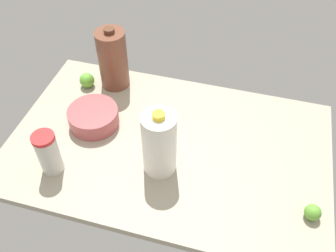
{
  "coord_description": "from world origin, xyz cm",
  "views": [
    {
      "loc": [
        -24.61,
        88.52,
        111.03
      ],
      "look_at": [
        0.0,
        0.0,
        13.0
      ],
      "focal_mm": 40.0,
      "sensor_mm": 36.0,
      "label": 1
    }
  ],
  "objects": [
    {
      "name": "orange_beside_bowl",
      "position": [
        8.12,
        -9.22,
        7.07
      ],
      "size": [
        8.14,
        8.14,
        8.14
      ],
      "primitive_type": "sphere",
      "color": "orange",
      "rests_on": "countertop"
    },
    {
      "name": "countertop",
      "position": [
        0.0,
        0.0,
        1.5
      ],
      "size": [
        120.0,
        76.0,
        3.0
      ],
      "primitive_type": "cube",
      "color": "#A99F89",
      "rests_on": "ground"
    },
    {
      "name": "tumbler_cup",
      "position": [
        36.35,
        21.92,
        11.66
      ],
      "size": [
        7.85,
        7.85,
        17.24
      ],
      "color": "beige",
      "rests_on": "countertop"
    },
    {
      "name": "lime_far_back",
      "position": [
        -52.55,
        17.32,
        5.68
      ],
      "size": [
        5.36,
        5.36,
        5.36
      ],
      "primitive_type": "sphere",
      "color": "#66AB38",
      "rests_on": "countertop"
    },
    {
      "name": "mixing_bowl",
      "position": [
        31.11,
        -2.75,
        6.46
      ],
      "size": [
        19.66,
        19.66,
        6.93
      ],
      "primitive_type": "cylinder",
      "color": "#A94C4E",
      "rests_on": "countertop"
    },
    {
      "name": "lime_loose",
      "position": [
        42.96,
        -22.99,
        6.18
      ],
      "size": [
        6.37,
        6.37,
        6.37
      ],
      "primitive_type": "sphere",
      "color": "#67B637",
      "rests_on": "countertop"
    },
    {
      "name": "milk_jug",
      "position": [
        -0.02,
        10.91,
        15.65
      ],
      "size": [
        11.74,
        11.74,
        26.86
      ],
      "color": "white",
      "rests_on": "countertop"
    },
    {
      "name": "chocolate_milk_jug",
      "position": [
        31.78,
        -28.02,
        16.09
      ],
      "size": [
        12.36,
        12.36,
        27.74
      ],
      "color": "brown",
      "rests_on": "countertop"
    }
  ]
}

